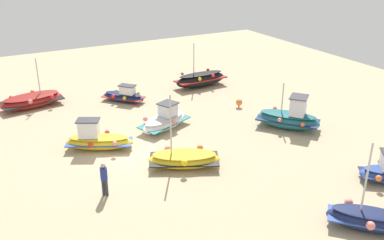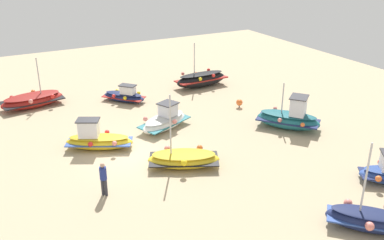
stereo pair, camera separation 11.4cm
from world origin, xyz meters
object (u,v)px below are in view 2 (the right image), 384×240
(fishing_boat_8, at_px, (98,140))
(fishing_boat_3, at_px, (184,159))
(person_walking, at_px, (103,177))
(mooring_buoy_0, at_px, (239,102))
(fishing_boat_0, at_px, (124,96))
(fishing_boat_4, at_px, (368,219))
(fishing_boat_5, at_px, (289,118))
(fishing_boat_7, at_px, (165,120))
(fishing_boat_2, at_px, (33,100))
(fishing_boat_6, at_px, (201,79))

(fishing_boat_8, bearing_deg, fishing_boat_3, 156.96)
(person_walking, xyz_separation_m, mooring_buoy_0, (6.36, -11.65, -0.59))
(fishing_boat_0, xyz_separation_m, fishing_boat_4, (-18.70, -3.50, 0.04))
(fishing_boat_0, bearing_deg, fishing_boat_4, -30.58)
(fishing_boat_0, xyz_separation_m, fishing_boat_5, (-9.34, -7.32, 0.25))
(fishing_boat_7, xyz_separation_m, mooring_buoy_0, (0.80, -6.05, -0.15))
(fishing_boat_0, relative_size, fishing_boat_7, 0.81)
(person_walking, bearing_deg, fishing_boat_3, 142.36)
(fishing_boat_2, bearing_deg, person_walking, 85.51)
(fishing_boat_2, bearing_deg, fishing_boat_6, 163.82)
(fishing_boat_6, distance_m, fishing_boat_8, 12.49)
(fishing_boat_3, relative_size, fishing_boat_4, 1.03)
(fishing_boat_8, bearing_deg, fishing_boat_2, -48.42)
(fishing_boat_2, xyz_separation_m, fishing_boat_7, (-7.72, -6.57, 0.04))
(fishing_boat_0, height_order, fishing_boat_4, fishing_boat_4)
(fishing_boat_2, distance_m, fishing_boat_8, 8.76)
(fishing_boat_0, height_order, fishing_boat_8, fishing_boat_8)
(fishing_boat_7, bearing_deg, fishing_boat_6, 21.58)
(fishing_boat_6, bearing_deg, fishing_boat_2, 170.25)
(fishing_boat_5, relative_size, mooring_buoy_0, 6.71)
(fishing_boat_0, distance_m, fishing_boat_4, 19.02)
(fishing_boat_6, distance_m, person_walking, 16.40)
(fishing_boat_5, height_order, person_walking, fishing_boat_5)
(fishing_boat_6, xyz_separation_m, person_walking, (-11.62, 11.56, 0.34))
(fishing_boat_3, bearing_deg, fishing_boat_6, 83.12)
(fishing_boat_4, relative_size, person_walking, 2.31)
(person_walking, bearing_deg, fishing_boat_5, 142.07)
(fishing_boat_4, relative_size, fishing_boat_6, 0.88)
(fishing_boat_3, relative_size, person_walking, 2.39)
(fishing_boat_6, height_order, fishing_boat_7, fishing_boat_6)
(fishing_boat_5, bearing_deg, person_walking, -119.84)
(fishing_boat_2, bearing_deg, fishing_boat_4, 105.98)
(fishing_boat_3, distance_m, fishing_boat_6, 13.03)
(fishing_boat_6, bearing_deg, person_walking, -137.10)
(fishing_boat_6, bearing_deg, fishing_boat_5, -87.64)
(fishing_boat_0, height_order, fishing_boat_6, fishing_boat_6)
(person_walking, bearing_deg, fishing_boat_6, 178.25)
(fishing_boat_8, height_order, mooring_buoy_0, fishing_boat_8)
(mooring_buoy_0, bearing_deg, fishing_boat_6, 0.94)
(fishing_boat_2, height_order, fishing_boat_6, fishing_boat_6)
(fishing_boat_2, relative_size, fishing_boat_4, 1.17)
(person_walking, distance_m, mooring_buoy_0, 13.28)
(fishing_boat_6, bearing_deg, fishing_boat_7, -136.75)
(fishing_boat_0, relative_size, mooring_buoy_0, 5.21)
(fishing_boat_4, xyz_separation_m, fishing_boat_8, (12.18, 7.40, 0.08))
(fishing_boat_6, bearing_deg, fishing_boat_4, -101.32)
(fishing_boat_2, distance_m, fishing_boat_5, 17.48)
(fishing_boat_3, height_order, mooring_buoy_0, fishing_boat_3)
(fishing_boat_8, height_order, person_walking, fishing_boat_8)
(fishing_boat_0, xyz_separation_m, mooring_buoy_0, (-4.93, -6.62, -0.06))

